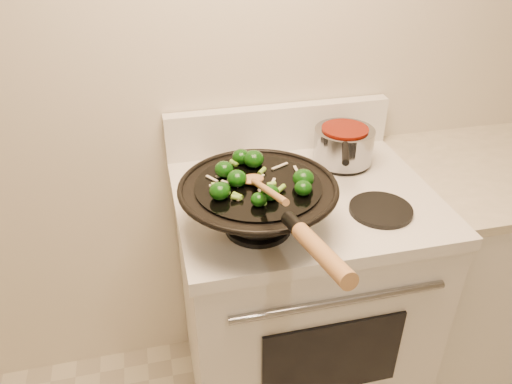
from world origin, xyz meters
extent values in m
plane|color=silver|center=(0.00, 1.50, 1.30)|extent=(3.50, 0.00, 3.50)
cube|color=white|center=(-0.12, 1.17, 0.44)|extent=(0.76, 0.64, 0.88)
cube|color=white|center=(-0.12, 1.17, 0.90)|extent=(0.78, 0.66, 0.04)
cube|color=white|center=(-0.12, 1.47, 1.00)|extent=(0.78, 0.05, 0.16)
cylinder|color=gray|center=(-0.12, 0.84, 0.78)|extent=(0.60, 0.02, 0.02)
cube|color=black|center=(-0.12, 0.84, 0.55)|extent=(0.42, 0.01, 0.28)
cylinder|color=black|center=(-0.30, 1.02, 0.93)|extent=(0.18, 0.18, 0.01)
cylinder|color=black|center=(0.06, 1.02, 0.93)|extent=(0.18, 0.18, 0.01)
cylinder|color=black|center=(-0.30, 1.32, 0.93)|extent=(0.18, 0.18, 0.01)
cylinder|color=black|center=(0.06, 1.32, 0.93)|extent=(0.18, 0.18, 0.01)
cube|color=white|center=(0.69, 1.20, 0.44)|extent=(0.86, 0.60, 0.88)
torus|color=black|center=(-0.30, 1.02, 1.05)|extent=(0.42, 0.42, 0.02)
cylinder|color=black|center=(-0.30, 1.02, 1.06)|extent=(0.33, 0.33, 0.01)
cylinder|color=black|center=(-0.28, 0.79, 1.09)|extent=(0.04, 0.07, 0.04)
cylinder|color=#9F6D3E|center=(-0.26, 0.65, 1.12)|extent=(0.06, 0.22, 0.07)
ellipsoid|color=#0C3808|center=(-0.38, 1.09, 1.08)|extent=(0.05, 0.05, 0.04)
cylinder|color=#4D8A31|center=(-0.36, 1.09, 1.06)|extent=(0.02, 0.02, 0.01)
ellipsoid|color=#0C3808|center=(-0.32, 1.15, 1.08)|extent=(0.05, 0.05, 0.04)
ellipsoid|color=#0C3808|center=(-0.20, 0.95, 1.08)|extent=(0.05, 0.05, 0.04)
ellipsoid|color=#0C3808|center=(-0.29, 1.12, 1.08)|extent=(0.06, 0.06, 0.05)
cylinder|color=#4D8A31|center=(-0.27, 1.12, 1.06)|extent=(0.02, 0.02, 0.02)
ellipsoid|color=#0C3808|center=(-0.19, 0.99, 1.08)|extent=(0.06, 0.06, 0.05)
ellipsoid|color=#0C3808|center=(-0.41, 0.98, 1.08)|extent=(0.05, 0.05, 0.04)
ellipsoid|color=#0C3808|center=(-0.40, 1.00, 1.07)|extent=(0.04, 0.04, 0.03)
cylinder|color=#4D8A31|center=(-0.38, 1.00, 1.06)|extent=(0.02, 0.02, 0.02)
ellipsoid|color=#0C3808|center=(-0.29, 0.95, 1.08)|extent=(0.05, 0.05, 0.04)
ellipsoid|color=#0C3808|center=(-0.35, 1.03, 1.08)|extent=(0.05, 0.05, 0.04)
ellipsoid|color=#0C3808|center=(-0.32, 0.93, 1.07)|extent=(0.04, 0.04, 0.03)
cylinder|color=#4D8A31|center=(-0.31, 0.93, 1.06)|extent=(0.01, 0.02, 0.02)
cube|color=beige|center=(-0.28, 1.12, 1.06)|extent=(0.03, 0.04, 0.00)
cube|color=beige|center=(-0.37, 1.04, 1.06)|extent=(0.04, 0.04, 0.00)
cube|color=beige|center=(-0.26, 1.02, 1.06)|extent=(0.03, 0.05, 0.00)
cube|color=beige|center=(-0.22, 1.10, 1.06)|extent=(0.05, 0.03, 0.00)
cube|color=beige|center=(-0.18, 1.07, 1.06)|extent=(0.01, 0.04, 0.00)
cube|color=beige|center=(-0.41, 1.07, 1.06)|extent=(0.03, 0.04, 0.00)
cube|color=beige|center=(-0.38, 1.08, 1.06)|extent=(0.05, 0.01, 0.00)
cube|color=beige|center=(-0.40, 1.04, 1.06)|extent=(0.04, 0.01, 0.00)
cube|color=beige|center=(-0.35, 1.14, 1.06)|extent=(0.04, 0.04, 0.00)
cube|color=beige|center=(-0.29, 1.05, 1.06)|extent=(0.04, 0.03, 0.00)
cube|color=beige|center=(-0.31, 0.97, 1.06)|extent=(0.01, 0.06, 0.00)
cylinder|color=olive|center=(-0.41, 1.03, 1.07)|extent=(0.03, 0.03, 0.02)
cylinder|color=olive|center=(-0.33, 1.13, 1.07)|extent=(0.03, 0.03, 0.02)
cylinder|color=olive|center=(-0.36, 0.97, 1.07)|extent=(0.02, 0.03, 0.02)
cylinder|color=olive|center=(-0.34, 1.14, 1.07)|extent=(0.03, 0.03, 0.02)
cylinder|color=olive|center=(-0.37, 0.96, 1.07)|extent=(0.03, 0.01, 0.02)
cylinder|color=olive|center=(-0.36, 1.11, 1.07)|extent=(0.03, 0.02, 0.02)
cylinder|color=olive|center=(-0.27, 1.00, 1.07)|extent=(0.03, 0.03, 0.02)
cylinder|color=olive|center=(-0.25, 0.98, 1.07)|extent=(0.01, 0.03, 0.01)
cylinder|color=olive|center=(-0.28, 1.07, 1.07)|extent=(0.03, 0.02, 0.01)
sphere|color=beige|center=(-0.37, 0.96, 1.06)|extent=(0.01, 0.01, 0.01)
sphere|color=beige|center=(-0.30, 0.95, 1.06)|extent=(0.01, 0.01, 0.01)
sphere|color=beige|center=(-0.28, 1.00, 1.06)|extent=(0.01, 0.01, 0.01)
sphere|color=beige|center=(-0.28, 0.96, 1.06)|extent=(0.01, 0.01, 0.01)
sphere|color=beige|center=(-0.40, 1.01, 1.06)|extent=(0.01, 0.01, 0.01)
ellipsoid|color=#9F6D3E|center=(-0.31, 1.04, 1.07)|extent=(0.07, 0.05, 0.02)
cylinder|color=#9F6D3E|center=(-0.30, 0.90, 1.11)|extent=(0.03, 0.25, 0.10)
cylinder|color=gray|center=(0.06, 1.32, 0.99)|extent=(0.20, 0.20, 0.11)
cylinder|color=#660F04|center=(0.06, 1.32, 1.05)|extent=(0.15, 0.15, 0.01)
cylinder|color=black|center=(0.00, 1.17, 1.04)|extent=(0.06, 0.12, 0.02)
camera|label=1|loc=(-0.56, -0.05, 1.72)|focal=35.00mm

